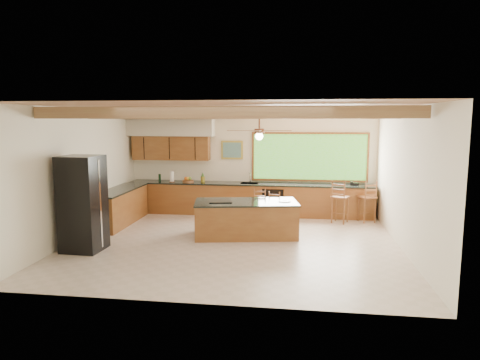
# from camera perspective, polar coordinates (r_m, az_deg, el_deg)

# --- Properties ---
(ground) EXTENTS (7.20, 7.20, 0.00)m
(ground) POSITION_cam_1_polar(r_m,az_deg,el_deg) (9.68, -0.77, -8.35)
(ground) COLOR beige
(ground) RESTS_ON ground
(room_shell) EXTENTS (7.27, 6.54, 3.02)m
(room_shell) POSITION_cam_1_polar(r_m,az_deg,el_deg) (9.97, -1.19, 5.07)
(room_shell) COLOR white
(room_shell) RESTS_ON ground
(counter_run) EXTENTS (7.12, 3.10, 1.23)m
(counter_run) POSITION_cam_1_polar(r_m,az_deg,el_deg) (12.12, -2.82, -2.74)
(counter_run) COLOR brown
(counter_run) RESTS_ON ground
(island) EXTENTS (2.54, 1.52, 0.85)m
(island) POSITION_cam_1_polar(r_m,az_deg,el_deg) (10.12, 0.80, -5.17)
(island) COLOR brown
(island) RESTS_ON ground
(refrigerator) EXTENTS (0.81, 0.79, 2.00)m
(refrigerator) POSITION_cam_1_polar(r_m,az_deg,el_deg) (9.50, -20.24, -2.96)
(refrigerator) COLOR black
(refrigerator) RESTS_ON ground
(bar_stool_a) EXTENTS (0.39, 0.39, 0.94)m
(bar_stool_a) POSITION_cam_1_polar(r_m,az_deg,el_deg) (10.96, 4.75, -3.43)
(bar_stool_a) COLOR brown
(bar_stool_a) RESTS_ON ground
(bar_stool_b) EXTENTS (0.45, 0.45, 1.02)m
(bar_stool_b) POSITION_cam_1_polar(r_m,az_deg,el_deg) (10.98, 2.45, -3.14)
(bar_stool_b) COLOR brown
(bar_stool_b) RESTS_ON ground
(bar_stool_c) EXTENTS (0.52, 0.52, 1.12)m
(bar_stool_c) POSITION_cam_1_polar(r_m,az_deg,el_deg) (11.89, 16.64, -2.31)
(bar_stool_c) COLOR brown
(bar_stool_c) RESTS_ON ground
(bar_stool_d) EXTENTS (0.54, 0.54, 1.15)m
(bar_stool_d) POSITION_cam_1_polar(r_m,az_deg,el_deg) (11.60, 13.24, -2.35)
(bar_stool_d) COLOR brown
(bar_stool_d) RESTS_ON ground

